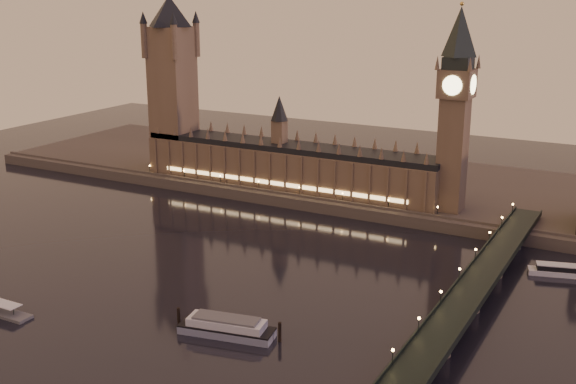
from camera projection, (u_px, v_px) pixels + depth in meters
name	position (u px, v px, depth m)	size (l,w,h in m)	color
ground	(235.00, 282.00, 296.09)	(700.00, 700.00, 0.00)	black
far_embankment	(430.00, 189.00, 421.16)	(560.00, 130.00, 6.00)	#423D35
palace_of_westminster	(288.00, 160.00, 410.84)	(180.00, 26.62, 52.00)	brown
victoria_tower	(172.00, 74.00, 435.24)	(31.68, 31.68, 118.00)	brown
big_ben	(456.00, 98.00, 356.23)	(17.68, 17.68, 104.00)	brown
westminster_bridge	(455.00, 317.00, 252.72)	(13.20, 260.00, 15.30)	black
cruise_boat_b	(561.00, 270.00, 302.69)	(26.70, 13.26, 4.78)	silver
moored_barge	(227.00, 327.00, 250.42)	(38.43, 15.53, 7.16)	gray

